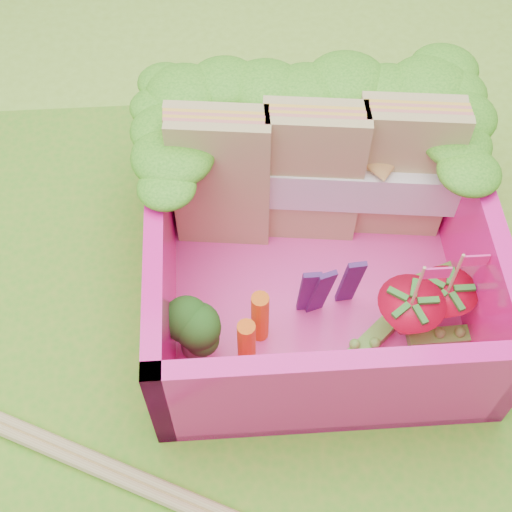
{
  "coord_description": "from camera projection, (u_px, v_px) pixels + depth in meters",
  "views": [
    {
      "loc": [
        0.14,
        -1.43,
        2.63
      ],
      "look_at": [
        0.24,
        0.16,
        0.28
      ],
      "focal_mm": 50.0,
      "sensor_mm": 36.0,
      "label": 1
    }
  ],
  "objects": [
    {
      "name": "snap_peas",
      "position": [
        416.0,
        320.0,
        2.87
      ],
      "size": [
        0.65,
        0.52,
        0.05
      ],
      "color": "#66AD36",
      "rests_on": "bento_floor"
    },
    {
      "name": "strawberry_right",
      "position": [
        442.0,
        304.0,
        2.8
      ],
      "size": [
        0.23,
        0.23,
        0.47
      ],
      "color": "red",
      "rests_on": "bento_floor"
    },
    {
      "name": "carrot_sticks",
      "position": [
        254.0,
        330.0,
        2.72
      ],
      "size": [
        0.13,
        0.18,
        0.28
      ],
      "color": "orange",
      "rests_on": "bento_floor"
    },
    {
      "name": "strawberry_left",
      "position": [
        406.0,
        319.0,
        2.75
      ],
      "size": [
        0.26,
        0.26,
        0.5
      ],
      "color": "red",
      "rests_on": "bento_floor"
    },
    {
      "name": "purple_wedges",
      "position": [
        326.0,
        289.0,
        2.76
      ],
      "size": [
        0.24,
        0.07,
        0.38
      ],
      "color": "#391750",
      "rests_on": "bento_floor"
    },
    {
      "name": "placemat",
      "position": [
        200.0,
        326.0,
        2.95
      ],
      "size": [
        2.6,
        2.6,
        0.03
      ],
      "primitive_type": "cube",
      "color": "#58AA26",
      "rests_on": "ground"
    },
    {
      "name": "bento_floor",
      "position": [
        313.0,
        283.0,
        3.03
      ],
      "size": [
        1.3,
        1.3,
        0.05
      ],
      "primitive_type": "cube",
      "color": "#F73FA6",
      "rests_on": "placemat"
    },
    {
      "name": "bento_box",
      "position": [
        317.0,
        249.0,
        2.82
      ],
      "size": [
        1.3,
        1.3,
        0.55
      ],
      "color": "#FE1591",
      "rests_on": "placemat"
    },
    {
      "name": "lettuce_ruffle",
      "position": [
        310.0,
        102.0,
        2.81
      ],
      "size": [
        1.43,
        0.83,
        0.11
      ],
      "color": "#278117",
      "rests_on": "bento_box"
    },
    {
      "name": "broccoli",
      "position": [
        193.0,
        327.0,
        2.69
      ],
      "size": [
        0.31,
        0.31,
        0.24
      ],
      "color": "#5FA851",
      "rests_on": "bento_floor"
    },
    {
      "name": "sandwich_stack",
      "position": [
        313.0,
        175.0,
        2.88
      ],
      "size": [
        1.26,
        0.32,
        0.69
      ],
      "color": "tan",
      "rests_on": "bento_floor"
    },
    {
      "name": "ground",
      "position": [
        200.0,
        328.0,
        2.97
      ],
      "size": [
        14.0,
        14.0,
        0.0
      ],
      "primitive_type": "plane",
      "color": "#8FC437",
      "rests_on": "ground"
    }
  ]
}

